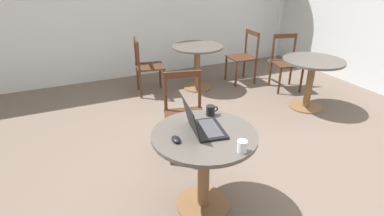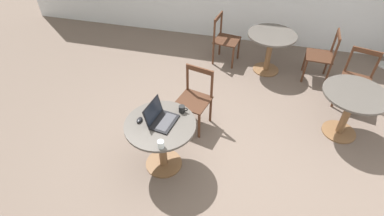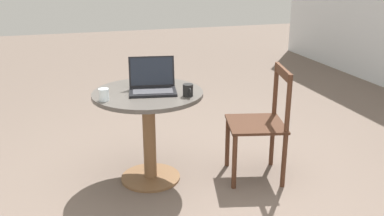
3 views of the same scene
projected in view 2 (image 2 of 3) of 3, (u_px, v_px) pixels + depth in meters
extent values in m
plane|color=#66564C|center=(205.00, 152.00, 3.97)|extent=(16.00, 16.00, 0.00)
cylinder|color=brown|center=(164.00, 163.00, 3.82)|extent=(0.46, 0.46, 0.02)
cylinder|color=brown|center=(162.00, 145.00, 3.59)|extent=(0.10, 0.10, 0.66)
cylinder|color=#4C4742|center=(160.00, 125.00, 3.37)|extent=(0.81, 0.81, 0.03)
cylinder|color=brown|center=(338.00, 132.00, 4.24)|extent=(0.46, 0.46, 0.02)
cylinder|color=brown|center=(347.00, 114.00, 4.02)|extent=(0.10, 0.10, 0.66)
cylinder|color=#4C4742|center=(356.00, 94.00, 3.79)|extent=(0.81, 0.81, 0.03)
cylinder|color=brown|center=(266.00, 69.00, 5.43)|extent=(0.46, 0.46, 0.02)
cylinder|color=brown|center=(269.00, 53.00, 5.21)|extent=(0.10, 0.10, 0.66)
cylinder|color=#4C4742|center=(272.00, 35.00, 4.98)|extent=(0.81, 0.81, 0.03)
cylinder|color=#472819|center=(199.00, 126.00, 4.04)|extent=(0.04, 0.04, 0.43)
cylinder|color=#472819|center=(175.00, 117.00, 4.17)|extent=(0.04, 0.04, 0.43)
cylinder|color=#472819|center=(211.00, 110.00, 4.29)|extent=(0.04, 0.04, 0.43)
cylinder|color=#472819|center=(188.00, 102.00, 4.42)|extent=(0.04, 0.04, 0.43)
cube|color=#3C2215|center=(193.00, 101.00, 4.08)|extent=(0.51, 0.51, 0.02)
cylinder|color=#472819|center=(212.00, 85.00, 3.99)|extent=(0.04, 0.04, 0.43)
cylinder|color=#472819|center=(187.00, 77.00, 4.12)|extent=(0.04, 0.04, 0.43)
cube|color=#472819|center=(200.00, 70.00, 3.94)|extent=(0.39, 0.12, 0.07)
cylinder|color=#472819|center=(362.00, 103.00, 4.39)|extent=(0.04, 0.04, 0.43)
cylinder|color=#472819|center=(336.00, 96.00, 4.53)|extent=(0.04, 0.04, 0.43)
cylinder|color=#472819|center=(365.00, 90.00, 4.64)|extent=(0.04, 0.04, 0.43)
cylinder|color=#472819|center=(340.00, 83.00, 4.77)|extent=(0.04, 0.04, 0.43)
cube|color=#3C2215|center=(356.00, 81.00, 4.43)|extent=(0.52, 0.52, 0.02)
cylinder|color=#472819|center=(377.00, 66.00, 4.34)|extent=(0.04, 0.04, 0.43)
cylinder|color=#472819|center=(349.00, 59.00, 4.48)|extent=(0.04, 0.04, 0.43)
cube|color=#472819|center=(367.00, 52.00, 4.29)|extent=(0.39, 0.13, 0.07)
cylinder|color=#472819|center=(239.00, 48.00, 5.60)|extent=(0.04, 0.04, 0.43)
cylinder|color=#472819|center=(233.00, 58.00, 5.34)|extent=(0.04, 0.04, 0.43)
cylinder|color=#472819|center=(220.00, 44.00, 5.70)|extent=(0.04, 0.04, 0.43)
cylinder|color=#472819|center=(213.00, 54.00, 5.45)|extent=(0.04, 0.04, 0.43)
cube|color=#3C2215|center=(227.00, 40.00, 5.37)|extent=(0.48, 0.48, 0.02)
cylinder|color=#472819|center=(221.00, 22.00, 5.41)|extent=(0.04, 0.04, 0.43)
cylinder|color=#472819|center=(214.00, 31.00, 5.15)|extent=(0.04, 0.04, 0.43)
cube|color=#472819|center=(219.00, 17.00, 5.16)|extent=(0.08, 0.40, 0.07)
cylinder|color=#472819|center=(304.00, 71.00, 5.02)|extent=(0.04, 0.04, 0.43)
cylinder|color=#472819|center=(305.00, 60.00, 5.29)|extent=(0.04, 0.04, 0.43)
cylinder|color=#472819|center=(327.00, 75.00, 4.94)|extent=(0.04, 0.04, 0.43)
cylinder|color=#472819|center=(327.00, 63.00, 5.20)|extent=(0.04, 0.04, 0.43)
cube|color=#3C2215|center=(319.00, 56.00, 4.96)|extent=(0.44, 0.44, 0.02)
cylinder|color=#472819|center=(336.00, 51.00, 4.64)|extent=(0.04, 0.04, 0.43)
cylinder|color=#472819|center=(335.00, 40.00, 4.91)|extent=(0.04, 0.04, 0.43)
cube|color=#472819|center=(339.00, 35.00, 4.66)|extent=(0.05, 0.40, 0.07)
cube|color=black|center=(165.00, 122.00, 3.36)|extent=(0.28, 0.37, 0.02)
cube|color=#38383D|center=(166.00, 122.00, 3.35)|extent=(0.17, 0.30, 0.00)
cube|color=black|center=(153.00, 111.00, 3.33)|extent=(0.11, 0.34, 0.22)
cube|color=black|center=(153.00, 111.00, 3.33)|extent=(0.10, 0.31, 0.20)
ellipsoid|color=black|center=(140.00, 120.00, 3.38)|extent=(0.06, 0.10, 0.03)
cylinder|color=black|center=(182.00, 109.00, 3.48)|extent=(0.07, 0.07, 0.09)
torus|color=black|center=(186.00, 109.00, 3.47)|extent=(0.05, 0.01, 0.05)
cylinder|color=silver|center=(161.00, 144.00, 3.07)|extent=(0.07, 0.07, 0.09)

